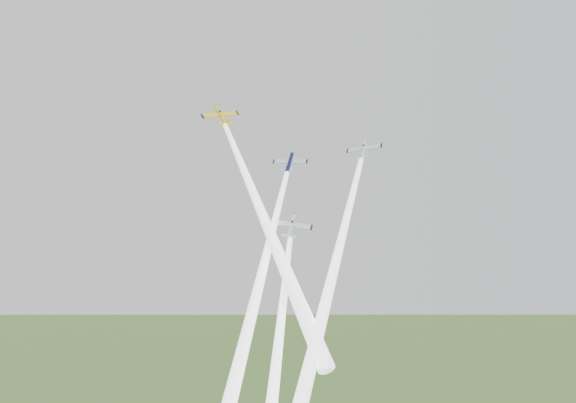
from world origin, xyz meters
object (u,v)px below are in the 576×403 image
(plane_yellow, at_px, (221,116))
(plane_silver_low, at_px, (292,226))
(plane_silver_right, at_px, (364,149))
(plane_navy, at_px, (290,162))

(plane_yellow, bearing_deg, plane_silver_low, -69.86)
(plane_silver_low, bearing_deg, plane_silver_right, 35.16)
(plane_navy, height_order, plane_silver_right, plane_silver_right)
(plane_navy, distance_m, plane_silver_right, 14.56)
(plane_silver_right, height_order, plane_silver_low, plane_silver_right)
(plane_yellow, relative_size, plane_silver_low, 1.07)
(plane_navy, xyz_separation_m, plane_silver_right, (14.15, -2.53, 2.30))
(plane_yellow, bearing_deg, plane_silver_right, -38.04)
(plane_navy, bearing_deg, plane_silver_low, -74.84)
(plane_navy, relative_size, plane_silver_right, 0.99)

